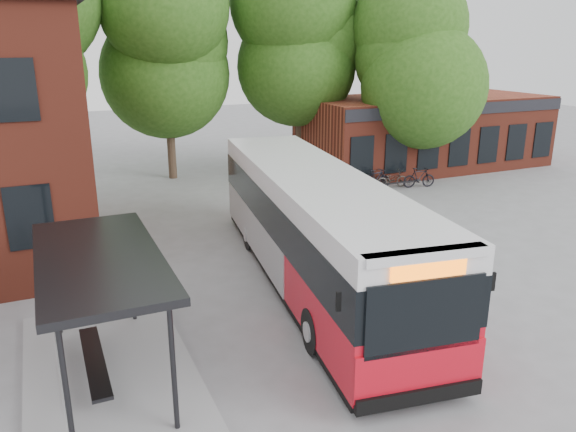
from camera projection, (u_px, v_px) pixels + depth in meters
name	position (u px, v px, depth m)	size (l,w,h in m)	color
ground	(283.00, 318.00, 14.81)	(100.00, 100.00, 0.00)	gray
shop_row	(424.00, 132.00, 32.24)	(14.00, 6.20, 4.00)	maroon
bus_shelter	(105.00, 318.00, 11.75)	(3.60, 7.00, 2.90)	black
bike_rail	(376.00, 188.00, 27.07)	(5.20, 0.10, 0.38)	black
tree_0	(14.00, 76.00, 24.78)	(7.92, 7.92, 11.00)	#264E14
tree_1	(167.00, 78.00, 28.46)	(7.92, 7.92, 10.40)	#264E14
tree_2	(300.00, 70.00, 30.22)	(7.92, 7.92, 11.00)	#264E14
tree_3	(421.00, 89.00, 28.93)	(7.04, 7.04, 9.28)	#264E14
city_bus	(313.00, 229.00, 16.55)	(2.84, 13.33, 3.39)	red
bicycle_1	(342.00, 188.00, 25.71)	(0.51, 1.81, 1.09)	black
bicycle_2	(354.00, 181.00, 27.51)	(0.57, 1.62, 0.85)	black
bicycle_3	(377.00, 179.00, 27.72)	(0.45, 1.60, 0.96)	#26262C
bicycle_4	(361.00, 180.00, 27.75)	(0.56, 1.62, 0.85)	black
bicycle_5	(376.00, 179.00, 27.55)	(0.47, 1.66, 1.00)	black
bicycle_6	(392.00, 179.00, 27.85)	(0.59, 1.69, 0.89)	#3B3731
bicycle_7	(419.00, 178.00, 27.91)	(0.47, 1.65, 0.99)	black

